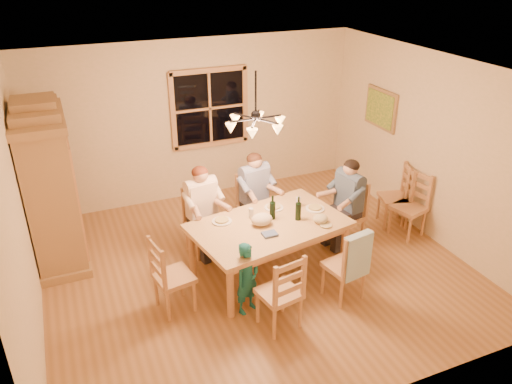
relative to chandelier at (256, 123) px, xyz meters
name	(u,v)px	position (x,y,z in m)	size (l,w,h in m)	color
floor	(256,266)	(0.00, 0.00, -2.08)	(5.50, 5.50, 0.00)	olive
ceiling	(256,71)	(0.00, 0.00, 0.62)	(5.50, 5.00, 0.02)	white
wall_back	(198,121)	(0.00, 2.50, -0.73)	(5.50, 0.02, 2.70)	beige
wall_left	(19,219)	(-2.75, 0.00, -0.73)	(0.02, 5.00, 2.70)	beige
wall_right	(430,147)	(2.75, 0.00, -0.73)	(0.02, 5.00, 2.70)	beige
window	(210,108)	(0.20, 2.47, -0.53)	(1.30, 0.06, 1.30)	black
painting	(381,109)	(2.71, 1.20, -0.48)	(0.06, 0.78, 0.64)	olive
chandelier	(256,123)	(0.00, 0.00, 0.00)	(0.77, 0.68, 0.71)	black
armoire	(51,190)	(-2.42, 1.30, -1.02)	(0.66, 1.40, 2.30)	olive
dining_table	(269,230)	(0.11, -0.18, -1.41)	(2.15, 1.53, 0.76)	#A9804B
chair_far_left	(204,233)	(-0.54, 0.64, -1.77)	(0.51, 0.49, 0.99)	tan
chair_far_right	(255,217)	(0.32, 0.80, -1.77)	(0.51, 0.49, 0.99)	tan
chair_near_left	(279,304)	(-0.21, -1.18, -1.77)	(0.51, 0.49, 0.99)	tan
chair_near_right	(343,276)	(0.76, -1.01, -1.77)	(0.51, 0.49, 0.99)	tan
chair_end_left	(175,287)	(-1.23, -0.43, -1.77)	(0.49, 0.51, 0.99)	tan
chair_end_right	(345,225)	(1.45, 0.06, -1.77)	(0.49, 0.51, 0.99)	tan
adult_woman	(202,200)	(-0.54, 0.64, -1.24)	(0.45, 0.48, 0.87)	beige
adult_plaid_man	(255,185)	(0.32, 0.80, -1.24)	(0.45, 0.48, 0.87)	#304585
adult_slate_man	(348,192)	(1.45, 0.06, -1.24)	(0.48, 0.45, 0.87)	#43546B
towel	(357,256)	(0.79, -1.20, -1.38)	(0.38, 0.10, 0.58)	#9BC3D2
wine_bottle_a	(273,207)	(0.20, -0.08, -1.15)	(0.08, 0.08, 0.33)	black
wine_bottle_b	(298,208)	(0.50, -0.23, -1.15)	(0.08, 0.08, 0.33)	black
plate_woman	(222,221)	(-0.44, 0.09, -1.31)	(0.26, 0.26, 0.02)	white
plate_plaid	(274,208)	(0.34, 0.17, -1.31)	(0.26, 0.26, 0.02)	white
plate_slate	(315,209)	(0.85, -0.07, -1.31)	(0.26, 0.26, 0.02)	white
wine_glass_a	(251,213)	(-0.05, 0.05, -1.25)	(0.06, 0.06, 0.14)	silver
wine_glass_b	(298,202)	(0.67, 0.09, -1.25)	(0.06, 0.06, 0.14)	silver
cap	(320,219)	(0.73, -0.42, -1.26)	(0.20, 0.20, 0.11)	tan
napkin	(270,234)	(0.00, -0.45, -1.30)	(0.18, 0.14, 0.03)	#4C5E8B
cloth_bundle	(262,219)	(0.01, -0.18, -1.24)	(0.28, 0.22, 0.15)	beige
child	(247,278)	(-0.44, -0.80, -1.61)	(0.34, 0.22, 0.93)	#186B70
chair_spare_front	(407,217)	(2.45, -0.08, -1.77)	(0.52, 0.54, 0.99)	tan
chair_spare_back	(393,207)	(2.45, 0.27, -1.77)	(0.53, 0.55, 0.99)	tan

